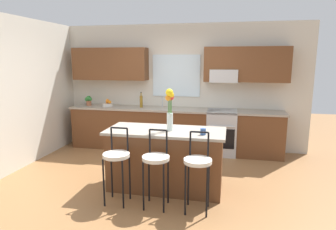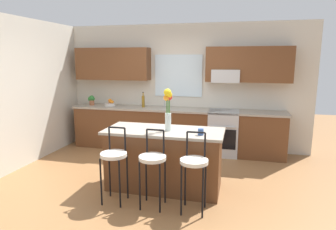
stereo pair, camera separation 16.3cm
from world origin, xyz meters
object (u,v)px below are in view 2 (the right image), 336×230
at_px(flower_vase, 168,106).
at_px(fruit_bowl_oranges, 110,104).
at_px(kitchen_island, 164,159).
at_px(bottle_olive_oil, 143,101).
at_px(bar_stool_near, 114,158).
at_px(bar_stool_far, 194,165).
at_px(oven_range, 223,133).
at_px(potted_plant_small, 91,100).
at_px(mug_ceramic, 201,132).
at_px(bar_stool_middle, 153,161).

relative_size(flower_vase, fruit_bowl_oranges, 2.59).
bearing_deg(kitchen_island, bottle_olive_oil, 116.98).
height_order(bar_stool_near, bar_stool_far, same).
bearing_deg(bar_stool_near, oven_range, 61.65).
xyz_separation_m(flower_vase, bottle_olive_oil, (-1.03, 1.93, -0.24)).
distance_m(kitchen_island, bar_stool_far, 0.83).
xyz_separation_m(bottle_olive_oil, potted_plant_small, (-1.24, 0.00, -0.01)).
bearing_deg(fruit_bowl_oranges, mug_ceramic, -41.76).
relative_size(bar_stool_near, mug_ceramic, 11.58).
distance_m(oven_range, bar_stool_near, 2.81).
height_order(fruit_bowl_oranges, potted_plant_small, potted_plant_small).
bearing_deg(flower_vase, oven_range, 69.58).
height_order(flower_vase, potted_plant_small, flower_vase).
xyz_separation_m(kitchen_island, bar_stool_middle, (0.00, -0.59, 0.17)).
relative_size(fruit_bowl_oranges, bottle_olive_oil, 0.72).
distance_m(bar_stool_middle, mug_ceramic, 0.78).
bearing_deg(kitchen_island, bar_stool_near, -132.81).
height_order(bar_stool_middle, mug_ceramic, bar_stool_middle).
bearing_deg(bottle_olive_oil, flower_vase, -61.82).
bearing_deg(kitchen_island, fruit_bowl_oranges, 132.63).
distance_m(flower_vase, mug_ceramic, 0.62).
relative_size(bar_stool_middle, bar_stool_far, 1.00).
xyz_separation_m(mug_ceramic, bottle_olive_oil, (-1.54, 2.07, 0.09)).
height_order(flower_vase, bottle_olive_oil, flower_vase).
bearing_deg(mug_ceramic, fruit_bowl_oranges, 138.24).
bearing_deg(bottle_olive_oil, kitchen_island, -63.02).
distance_m(bar_stool_near, mug_ceramic, 1.24).
bearing_deg(potted_plant_small, fruit_bowl_oranges, 0.26).
bearing_deg(flower_vase, bar_stool_middle, -97.14).
bearing_deg(mug_ceramic, potted_plant_small, 143.35).
xyz_separation_m(oven_range, bar_stool_near, (-1.33, -2.46, 0.18)).
bearing_deg(potted_plant_small, kitchen_island, -40.65).
bearing_deg(mug_ceramic, flower_vase, 164.86).
bearing_deg(bar_stool_near, mug_ceramic, 20.60).
relative_size(flower_vase, mug_ceramic, 6.91).
height_order(oven_range, bottle_olive_oil, bottle_olive_oil).
height_order(oven_range, fruit_bowl_oranges, fruit_bowl_oranges).
distance_m(fruit_bowl_oranges, bottle_olive_oil, 0.79).
bearing_deg(mug_ceramic, bar_stool_far, -92.93).
distance_m(fruit_bowl_oranges, potted_plant_small, 0.47).
bearing_deg(oven_range, bar_stool_far, -95.32).
bearing_deg(flower_vase, bar_stool_far, -49.25).
distance_m(bar_stool_far, mug_ceramic, 0.54).
bearing_deg(bar_stool_near, bar_stool_far, 0.00).
bearing_deg(kitchen_island, bar_stool_middle, -90.00).
relative_size(oven_range, bar_stool_near, 0.88).
bearing_deg(potted_plant_small, mug_ceramic, -36.65).
distance_m(bar_stool_far, potted_plant_small, 3.74).
bearing_deg(fruit_bowl_oranges, oven_range, -0.64).
xyz_separation_m(bar_stool_near, fruit_bowl_oranges, (-1.20, 2.49, 0.33)).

